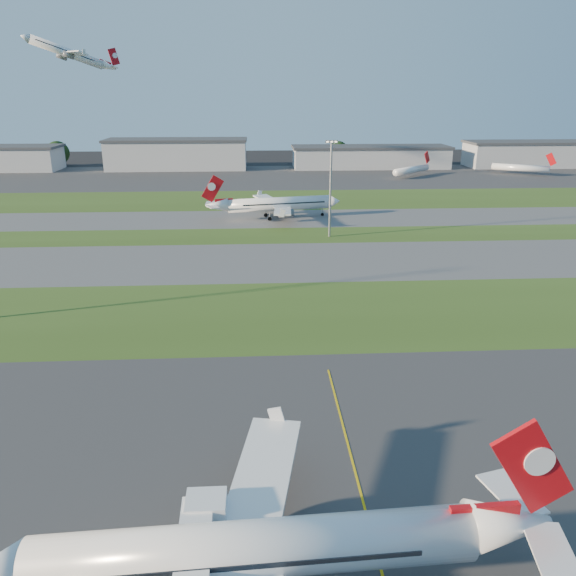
{
  "coord_description": "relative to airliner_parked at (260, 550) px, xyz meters",
  "views": [
    {
      "loc": [
        -4.77,
        -41.38,
        37.63
      ],
      "look_at": [
        0.14,
        45.98,
        7.0
      ],
      "focal_mm": 35.0,
      "sensor_mm": 36.0,
      "label": 1
    }
  ],
  "objects": [
    {
      "name": "mini_jet_far",
      "position": [
        127.01,
        232.15,
        -1.32
      ],
      "size": [
        24.79,
        17.25,
        9.48
      ],
      "rotation": [
        0.0,
        0.0,
        -0.59
      ],
      "color": "white",
      "rests_on": "ground"
    },
    {
      "name": "airliner_parked",
      "position": [
        0.0,
        0.0,
        0.0
      ],
      "size": [
        42.01,
        35.6,
        13.1
      ],
      "rotation": [
        0.0,
        0.0,
        0.05
      ],
      "color": "white",
      "rests_on": "ground"
    },
    {
      "name": "hangar_far_east",
      "position": [
        160.01,
        262.51,
        2.04
      ],
      "size": [
        96.9,
        23.0,
        13.2
      ],
      "color": "#9B9DA2",
      "rests_on": "ground"
    },
    {
      "name": "taxiway_b",
      "position": [
        5.01,
        139.51,
        -4.6
      ],
      "size": [
        300.0,
        26.0,
        0.01
      ],
      "primitive_type": "cube",
      "color": "#515154",
      "rests_on": "ground"
    },
    {
      "name": "apron_near",
      "position": [
        5.01,
        7.51,
        -4.6
      ],
      "size": [
        300.0,
        70.0,
        0.01
      ],
      "primitive_type": "cube",
      "color": "#333335",
      "rests_on": "ground"
    },
    {
      "name": "hangar_east",
      "position": [
        60.01,
        262.51,
        1.03
      ],
      "size": [
        81.6,
        23.0,
        11.2
      ],
      "color": "#9B9DA2",
      "rests_on": "ground"
    },
    {
      "name": "grass_strip_b",
      "position": [
        5.01,
        117.51,
        -4.6
      ],
      "size": [
        300.0,
        18.0,
        0.01
      ],
      "primitive_type": "cube",
      "color": "#344E1A",
      "rests_on": "ground"
    },
    {
      "name": "airliner_taxiing",
      "position": [
        6.96,
        140.16,
        -0.16
      ],
      "size": [
        40.19,
        33.79,
        12.65
      ],
      "rotation": [
        0.0,
        0.0,
        3.33
      ],
      "color": "white",
      "rests_on": "ground"
    },
    {
      "name": "yellow_line",
      "position": [
        10.01,
        7.51,
        -4.6
      ],
      "size": [
        0.25,
        60.0,
        0.02
      ],
      "primitive_type": "cube",
      "color": "gold",
      "rests_on": "ground"
    },
    {
      "name": "mini_jet_near",
      "position": [
        72.9,
        228.02,
        -1.32
      ],
      "size": [
        22.31,
        20.55,
        9.48
      ],
      "rotation": [
        0.0,
        0.0,
        0.74
      ],
      "color": "white",
      "rests_on": "ground"
    },
    {
      "name": "grass_strip_c",
      "position": [
        5.01,
        172.51,
        -4.6
      ],
      "size": [
        300.0,
        40.0,
        0.01
      ],
      "primitive_type": "cube",
      "color": "#344E1A",
      "rests_on": "ground"
    },
    {
      "name": "tree_mid_east",
      "position": [
        45.01,
        276.51,
        2.21
      ],
      "size": [
        11.55,
        11.55,
        12.6
      ],
      "color": "black",
      "rests_on": "ground"
    },
    {
      "name": "apron_far",
      "position": [
        5.01,
        232.51,
        -4.6
      ],
      "size": [
        400.0,
        80.0,
        0.01
      ],
      "primitive_type": "cube",
      "color": "#333335",
      "rests_on": "ground"
    },
    {
      "name": "tree_west",
      "position": [
        -104.99,
        277.51,
        2.54
      ],
      "size": [
        12.1,
        12.1,
        13.2
      ],
      "color": "black",
      "rests_on": "ground"
    },
    {
      "name": "ground",
      "position": [
        5.01,
        7.51,
        -4.6
      ],
      "size": [
        700.0,
        700.0,
        0.0
      ],
      "primitive_type": "plane",
      "color": "black",
      "rests_on": "ground"
    },
    {
      "name": "hangar_west",
      "position": [
        -39.99,
        262.51,
        3.04
      ],
      "size": [
        71.4,
        23.0,
        15.2
      ],
      "color": "#9B9DA2",
      "rests_on": "ground"
    },
    {
      "name": "grass_strip_a",
      "position": [
        5.01,
        59.51,
        -4.6
      ],
      "size": [
        300.0,
        34.0,
        0.01
      ],
      "primitive_type": "cube",
      "color": "#344E1A",
      "rests_on": "ground"
    },
    {
      "name": "taxiway_a",
      "position": [
        5.01,
        92.51,
        -4.6
      ],
      "size": [
        300.0,
        32.0,
        0.01
      ],
      "primitive_type": "cube",
      "color": "#515154",
      "rests_on": "ground"
    },
    {
      "name": "airliner_departing",
      "position": [
        -74.7,
        215.43,
        47.97
      ],
      "size": [
        31.76,
        27.35,
        11.16
      ],
      "rotation": [
        0.0,
        0.0,
        0.53
      ],
      "color": "white"
    },
    {
      "name": "tree_mid_west",
      "position": [
        -14.99,
        273.51,
        1.23
      ],
      "size": [
        9.9,
        9.9,
        10.8
      ],
      "color": "black",
      "rests_on": "ground"
    },
    {
      "name": "tree_east",
      "position": [
        120.01,
        274.51,
        1.56
      ],
      "size": [
        10.45,
        10.45,
        11.4
      ],
      "color": "black",
      "rests_on": "ground"
    },
    {
      "name": "light_mast_centre",
      "position": [
        20.01,
        115.51,
        10.21
      ],
      "size": [
        3.2,
        0.7,
        25.8
      ],
      "color": "gray",
      "rests_on": "ground"
    }
  ]
}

